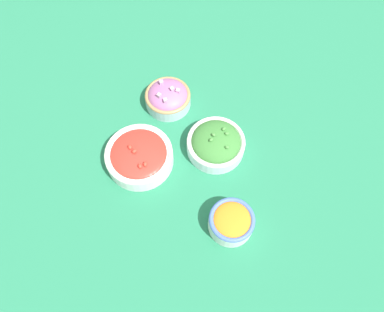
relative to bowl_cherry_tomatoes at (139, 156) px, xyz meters
name	(u,v)px	position (x,y,z in m)	size (l,w,h in m)	color
ground_plane	(192,161)	(0.13, 0.07, -0.03)	(3.00, 3.00, 0.00)	#23704C
bowl_cherry_tomatoes	(139,156)	(0.00, 0.00, 0.00)	(0.19, 0.19, 0.07)	white
bowl_broccoli	(216,143)	(0.17, 0.14, 0.00)	(0.16, 0.16, 0.08)	silver
bowl_carrots	(231,221)	(0.31, -0.04, 0.00)	(0.12, 0.12, 0.06)	white
bowl_red_onion	(168,97)	(-0.03, 0.21, 0.00)	(0.14, 0.14, 0.08)	#B2C1CC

